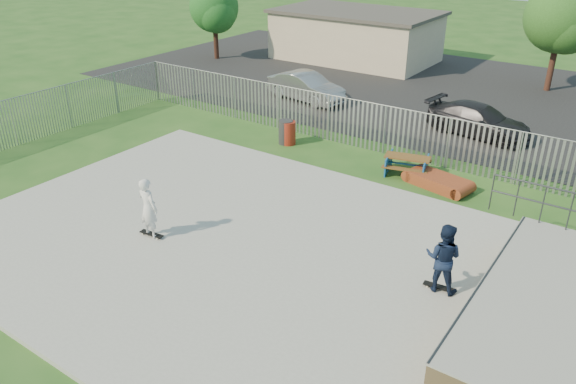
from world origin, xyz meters
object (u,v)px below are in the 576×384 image
Objects in this scene: picnic_table at (407,165)px; car_dark at (479,120)px; trash_bin_grey at (286,132)px; car_silver at (306,87)px; tree_mid at (562,16)px; funbox at (438,181)px; tree_left at (214,8)px; trash_bin_red at (289,133)px; skater_white at (148,208)px; skater_navy at (443,258)px.

car_dark is (0.83, 5.61, 0.33)m from picnic_table.
car_silver reaches higher than trash_bin_grey.
picnic_table is 1.89× the size of trash_bin_grey.
funbox is at bearing -91.26° from tree_mid.
tree_left is (-18.46, 10.29, 2.97)m from picnic_table.
trash_bin_red is 0.53× the size of skater_white.
funbox is 10.12m from skater_white.
tree_left is at bearing 141.83° from trash_bin_red.
tree_left is at bearing -48.80° from skater_white.
car_silver is 0.74× the size of tree_mid.
tree_mid is (9.89, 9.27, 3.23)m from car_silver.
funbox is 1.20× the size of skater_white.
picnic_table is at bearing -96.60° from tree_mid.
car_silver is (-2.67, 5.65, 0.23)m from trash_bin_grey.
trash_bin_red is 16.86m from tree_mid.
tree_mid is 24.58m from skater_white.
funbox is 6.90m from trash_bin_grey.
tree_mid reaches higher than car_silver.
trash_bin_grey is at bearing -170.89° from funbox.
skater_white reaches higher than trash_bin_red.
skater_navy is at bearing -73.54° from picnic_table.
car_silver is at bearing 160.01° from funbox.
funbox is 1.20× the size of skater_navy.
tree_left reaches higher than picnic_table.
funbox is at bearing -166.24° from car_dark.
trash_bin_grey is 0.23× the size of car_silver.
trash_bin_grey is (-5.50, -0.02, 0.16)m from picnic_table.
skater_white is at bearing -155.27° from car_silver.
trash_bin_grey reaches higher than picnic_table.
funbox is at bearing -112.89° from car_silver.
car_silver is (-8.17, 5.62, 0.38)m from picnic_table.
tree_mid is at bearing -37.50° from car_silver.
tree_left is (-12.96, 10.31, 2.82)m from trash_bin_grey.
car_silver is 2.34× the size of skater_white.
skater_navy is at bearing -56.12° from funbox.
car_dark is at bearing -104.82° from skater_white.
skater_navy is at bearing -159.20° from skater_white.
skater_white is at bearing 169.19° from car_dark.
tree_mid is at bearing -90.91° from skater_navy.
skater_white is (-4.20, -8.79, 0.73)m from picnic_table.
tree_mid is (7.09, 14.90, 3.47)m from trash_bin_red.
picnic_table is 0.33× the size of tree_mid.
trash_bin_grey is 0.17× the size of tree_mid.
tree_left is 2.66× the size of skater_navy.
skater_navy reaches higher than funbox.
trash_bin_red is 6.29m from car_silver.
skater_navy is (2.95, -12.06, 0.39)m from car_dark.
tree_mid is (0.90, 9.28, 3.28)m from car_dark.
trash_bin_red is 0.17× the size of tree_mid.
skater_white is at bearing -129.48° from picnic_table.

